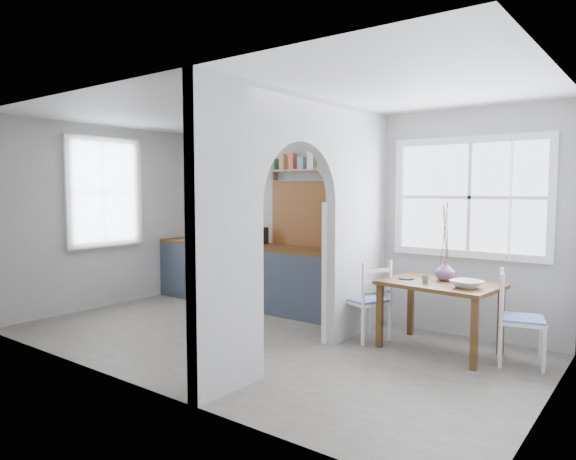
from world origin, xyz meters
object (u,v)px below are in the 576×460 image
Objects in this scene: chair_left at (366,299)px; dining_table at (439,317)px; chair_right at (522,318)px; kettle at (353,242)px; vase at (445,270)px.

dining_table is at bearing 119.74° from chair_left.
kettle reaches higher than chair_right.
dining_table is at bearing -1.33° from kettle.
dining_table is 1.27× the size of chair_left.
vase is at bearing 130.05° from chair_left.
chair_right is 3.37× the size of kettle.
vase is (1.25, -0.23, -0.20)m from kettle.
chair_left is 3.38× the size of kettle.
kettle is at bearing 65.65° from chair_right.
kettle is 1.25× the size of vase.
chair_left is 1.61m from chair_right.
chair_right is 0.89m from vase.
dining_table is at bearing -89.08° from vase.
dining_table is 0.49m from vase.
kettle is at bearing 169.05° from dining_table.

